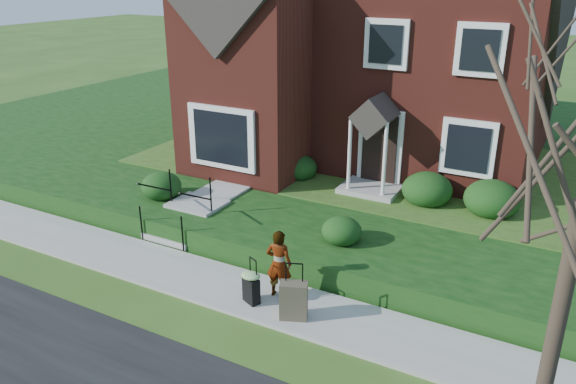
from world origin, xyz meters
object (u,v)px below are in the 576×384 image
Objects in this scene: woman at (279,264)px; suitcase_olive at (294,300)px; suitcase_black at (251,286)px; front_steps at (187,216)px.

woman is 0.93m from suitcase_olive.
suitcase_black is (-0.37, -0.49, -0.36)m from woman.
woman is 0.72m from suitcase_black.
front_steps reaches higher than suitcase_olive.
front_steps is 2.05× the size of suitcase_black.
front_steps is 1.74× the size of suitcase_olive.
woman reaches higher than suitcase_olive.
front_steps is 1.36× the size of woman.
woman is 1.51× the size of suitcase_black.
front_steps reaches higher than woman.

